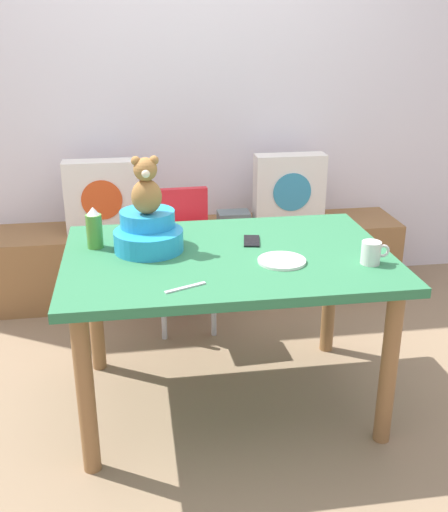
{
  "coord_description": "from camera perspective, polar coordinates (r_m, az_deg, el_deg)",
  "views": [
    {
      "loc": [
        -0.38,
        -2.39,
        1.68
      ],
      "look_at": [
        0.0,
        0.1,
        0.69
      ],
      "focal_mm": 42.56,
      "sensor_mm": 36.0,
      "label": 1
    }
  ],
  "objects": [
    {
      "name": "dining_table",
      "position": [
        2.63,
        0.33,
        -1.72
      ],
      "size": [
        1.39,
        0.95,
        0.74
      ],
      "color": "#2D7247",
      "rests_on": "ground_plane"
    },
    {
      "name": "ketchup_bottle",
      "position": [
        2.7,
        -12.1,
        2.53
      ],
      "size": [
        0.07,
        0.07,
        0.18
      ],
      "color": "#4C8C33",
      "rests_on": "dining_table"
    },
    {
      "name": "table_fork",
      "position": [
        2.27,
        -3.65,
        -2.98
      ],
      "size": [
        0.16,
        0.08,
        0.01
      ],
      "primitive_type": "cube",
      "rotation": [
        0.0,
        0.0,
        1.98
      ],
      "color": "silver",
      "rests_on": "dining_table"
    },
    {
      "name": "window_bench",
      "position": [
        3.91,
        -2.5,
        -0.34
      ],
      "size": [
        2.6,
        0.44,
        0.46
      ],
      "primitive_type": "cube",
      "color": "olive",
      "rests_on": "ground_plane"
    },
    {
      "name": "coffee_mug",
      "position": [
        2.55,
        13.7,
        0.31
      ],
      "size": [
        0.12,
        0.08,
        0.09
      ],
      "color": "silver",
      "rests_on": "dining_table"
    },
    {
      "name": "back_wall",
      "position": [
        3.92,
        -3.22,
        15.83
      ],
      "size": [
        4.4,
        0.1,
        2.6
      ],
      "primitive_type": "cube",
      "color": "silver",
      "rests_on": "ground_plane"
    },
    {
      "name": "pillow_floral_left",
      "position": [
        3.74,
        -11.37,
        5.47
      ],
      "size": [
        0.44,
        0.15,
        0.44
      ],
      "color": "white",
      "rests_on": "window_bench"
    },
    {
      "name": "book_stack",
      "position": [
        3.85,
        0.91,
        3.59
      ],
      "size": [
        0.2,
        0.14,
        0.08
      ],
      "primitive_type": "cube",
      "color": "slate",
      "rests_on": "window_bench"
    },
    {
      "name": "highchair",
      "position": [
        3.39,
        -3.71,
        1.42
      ],
      "size": [
        0.34,
        0.46,
        0.79
      ],
      "color": "red",
      "rests_on": "ground_plane"
    },
    {
      "name": "dinner_plate_near",
      "position": [
        2.51,
        5.45,
        -0.45
      ],
      "size": [
        0.2,
        0.2,
        0.01
      ],
      "primitive_type": "cylinder",
      "color": "white",
      "rests_on": "dining_table"
    },
    {
      "name": "infant_seat_teal",
      "position": [
        2.65,
        -7.12,
        2.16
      ],
      "size": [
        0.3,
        0.33,
        0.16
      ],
      "color": "#2696CE",
      "rests_on": "dining_table"
    },
    {
      "name": "teddy_bear",
      "position": [
        2.59,
        -7.33,
        6.47
      ],
      "size": [
        0.13,
        0.12,
        0.25
      ],
      "color": "#A06F39",
      "rests_on": "infant_seat_teal"
    },
    {
      "name": "pillow_floral_right",
      "position": [
        3.85,
        6.15,
        6.26
      ],
      "size": [
        0.44,
        0.15,
        0.44
      ],
      "color": "white",
      "rests_on": "window_bench"
    },
    {
      "name": "ground_plane",
      "position": [
        2.95,
        0.3,
        -13.32
      ],
      "size": [
        8.0,
        8.0,
        0.0
      ],
      "primitive_type": "plane",
      "color": "#8C7256"
    },
    {
      "name": "cell_phone",
      "position": [
        2.74,
        2.61,
        1.42
      ],
      "size": [
        0.1,
        0.15,
        0.01
      ],
      "primitive_type": "cube",
      "rotation": [
        0.0,
        0.0,
        2.96
      ],
      "color": "black",
      "rests_on": "dining_table"
    }
  ]
}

